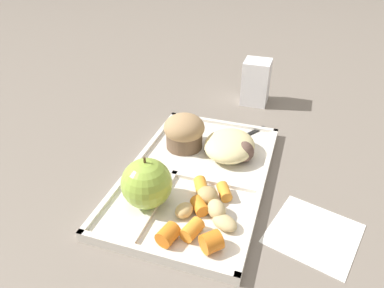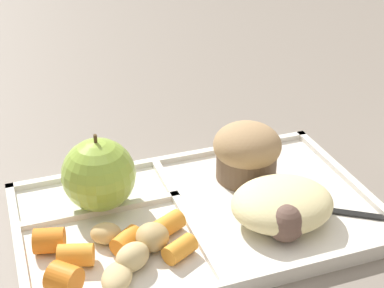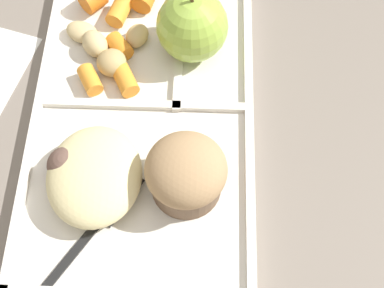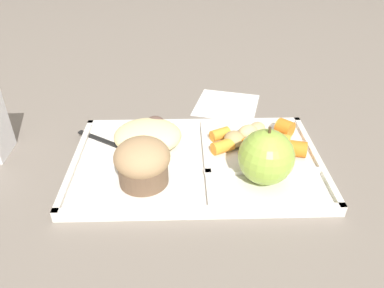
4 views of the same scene
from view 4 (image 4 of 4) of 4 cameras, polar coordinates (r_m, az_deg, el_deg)
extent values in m
plane|color=slate|center=(0.56, 0.72, -3.33)|extent=(6.00, 6.00, 0.00)
cube|color=silver|center=(0.56, 0.72, -2.91)|extent=(0.37, 0.23, 0.01)
cube|color=silver|center=(0.64, 0.36, 3.43)|extent=(0.37, 0.01, 0.01)
cube|color=silver|center=(0.47, 1.23, -9.98)|extent=(0.37, 0.01, 0.01)
cube|color=silver|center=(0.59, 18.42, -1.82)|extent=(0.01, 0.23, 0.01)
cube|color=silver|center=(0.57, -17.36, -2.39)|extent=(0.01, 0.23, 0.01)
cube|color=silver|center=(0.55, 2.23, -2.18)|extent=(0.01, 0.21, 0.01)
cube|color=silver|center=(0.54, 10.69, -4.13)|extent=(0.17, 0.01, 0.01)
sphere|color=#93B742|center=(0.51, 11.28, -1.96)|extent=(0.08, 0.08, 0.08)
cylinder|color=#4C381E|center=(0.48, 11.79, 1.91)|extent=(0.00, 0.00, 0.01)
cylinder|color=brown|center=(0.51, -7.44, -4.35)|extent=(0.07, 0.07, 0.03)
ellipsoid|color=tan|center=(0.49, -7.65, -1.98)|extent=(0.08, 0.08, 0.05)
cylinder|color=orange|center=(0.60, 4.31, 1.53)|extent=(0.04, 0.03, 0.02)
cylinder|color=orange|center=(0.60, 13.26, 0.61)|extent=(0.04, 0.03, 0.02)
cylinder|color=orange|center=(0.57, 4.71, -0.38)|extent=(0.04, 0.03, 0.02)
cylinder|color=orange|center=(0.62, 14.01, 2.41)|extent=(0.04, 0.04, 0.03)
cylinder|color=orange|center=(0.58, 8.77, 0.26)|extent=(0.03, 0.03, 0.02)
cylinder|color=orange|center=(0.58, 15.75, -0.69)|extent=(0.03, 0.03, 0.02)
ellipsoid|color=tan|center=(0.58, 6.47, 0.73)|extent=(0.05, 0.05, 0.03)
ellipsoid|color=tan|center=(0.62, 9.91, 2.32)|extent=(0.04, 0.05, 0.02)
ellipsoid|color=tan|center=(0.60, 8.52, 1.78)|extent=(0.04, 0.04, 0.02)
ellipsoid|color=tan|center=(0.57, 10.59, -0.73)|extent=(0.04, 0.03, 0.02)
ellipsoid|color=beige|center=(0.58, -6.78, 1.24)|extent=(0.10, 0.09, 0.04)
sphere|color=brown|center=(0.60, -5.62, 2.56)|extent=(0.04, 0.04, 0.04)
sphere|color=#755B4C|center=(0.57, -7.16, 0.43)|extent=(0.03, 0.03, 0.03)
sphere|color=#755B4C|center=(0.58, -6.91, 0.99)|extent=(0.03, 0.03, 0.03)
cube|color=black|center=(0.62, -13.75, 0.63)|extent=(0.08, 0.06, 0.00)
cube|color=black|center=(0.58, -8.99, -1.22)|extent=(0.04, 0.04, 0.00)
cylinder|color=black|center=(0.55, -7.33, -2.64)|extent=(0.02, 0.01, 0.00)
cylinder|color=black|center=(0.56, -6.69, -2.12)|extent=(0.02, 0.01, 0.00)
cylinder|color=black|center=(0.57, -6.06, -1.61)|extent=(0.02, 0.01, 0.00)
cube|color=white|center=(0.73, 5.31, 6.00)|extent=(0.14, 0.14, 0.00)
camera|label=1|loc=(0.76, 43.65, 29.17)|focal=33.46mm
camera|label=2|loc=(0.92, 12.50, 34.67)|focal=54.77mm
camera|label=3|loc=(0.49, -48.13, 44.04)|focal=50.19mm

